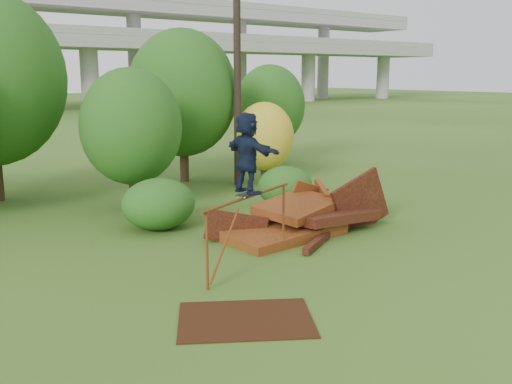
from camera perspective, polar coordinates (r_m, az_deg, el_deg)
ground at (r=13.06m, az=8.22°, el=-7.88°), size 240.00×240.00×0.00m
scrap_pile at (r=15.94m, az=4.57°, el=-2.73°), size 5.69×3.17×2.09m
grind_rail at (r=12.83m, az=-0.69°, el=-2.12°), size 3.33×1.35×1.69m
skateboard at (r=12.67m, az=-0.86°, el=-0.14°), size 0.72×0.43×0.07m
skater at (r=12.52m, az=-0.87°, el=3.93°), size 0.57×1.67×1.79m
flat_plate at (r=10.54m, az=-1.06°, el=-12.62°), size 2.95×2.74×0.03m
tree_2 at (r=18.74m, az=-12.38°, el=6.40°), size 3.24×3.24×4.57m
tree_3 at (r=23.35m, az=-7.36°, el=9.77°), size 4.42×4.42×6.14m
tree_4 at (r=22.77m, az=0.83°, el=5.57°), size 2.37×2.37×3.28m
tree_5 at (r=28.03m, az=1.40°, el=8.63°), size 3.42×3.42×4.81m
shrub_left at (r=16.42m, az=-9.71°, el=-1.18°), size 2.12×1.96×1.47m
shrub_right at (r=19.03m, az=2.93°, el=0.57°), size 1.91×1.75×1.35m
utility_pole at (r=22.35m, az=-1.91°, el=14.42°), size 1.40×0.28×10.65m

